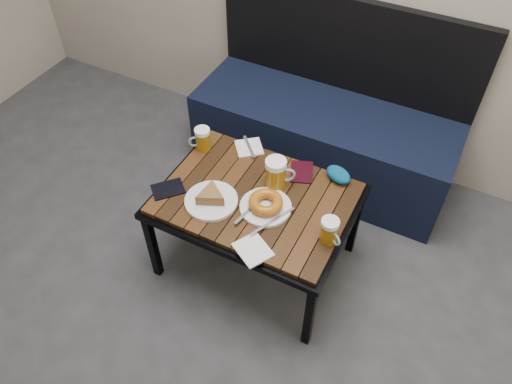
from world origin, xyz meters
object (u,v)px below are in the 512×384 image
at_px(beer_mug_centre, 276,173).
at_px(beer_mug_right, 329,231).
at_px(bench, 324,132).
at_px(passport_navy, 168,189).
at_px(beer_mug_left, 202,139).
at_px(cafe_table, 256,203).
at_px(plate_pie, 211,198).
at_px(knit_pouch, 338,175).
at_px(plate_bagel, 266,204).
at_px(passport_burgundy, 302,172).

relative_size(beer_mug_centre, beer_mug_right, 1.27).
height_order(bench, passport_navy, bench).
distance_m(beer_mug_left, beer_mug_centre, 0.41).
height_order(cafe_table, plate_pie, plate_pie).
relative_size(beer_mug_centre, plate_pie, 0.65).
bearing_deg(knit_pouch, cafe_table, -136.59).
bearing_deg(beer_mug_right, passport_navy, -144.40).
bearing_deg(beer_mug_right, beer_mug_left, -167.46).
distance_m(plate_bagel, passport_burgundy, 0.27).
bearing_deg(beer_mug_left, knit_pouch, 152.79).
distance_m(plate_bagel, knit_pouch, 0.37).
bearing_deg(beer_mug_right, cafe_table, -161.40).
xyz_separation_m(beer_mug_right, passport_navy, (-0.72, -0.06, -0.05)).
bearing_deg(passport_navy, plate_pie, 48.82).
relative_size(bench, beer_mug_centre, 9.54).
bearing_deg(passport_burgundy, beer_mug_centre, -139.90).
height_order(bench, beer_mug_left, bench).
xyz_separation_m(beer_mug_left, beer_mug_centre, (0.41, -0.06, 0.02)).
bearing_deg(beer_mug_left, passport_navy, 54.24).
xyz_separation_m(plate_bagel, knit_pouch, (0.21, 0.30, 0.00)).
bearing_deg(beer_mug_right, passport_burgundy, 159.91).
height_order(bench, plate_bagel, bench).
height_order(beer_mug_right, passport_burgundy, beer_mug_right).
xyz_separation_m(beer_mug_left, plate_pie, (0.21, -0.28, -0.03)).
height_order(bench, knit_pouch, bench).
relative_size(cafe_table, knit_pouch, 6.75).
height_order(cafe_table, plate_bagel, plate_bagel).
relative_size(cafe_table, plate_bagel, 3.02).
bearing_deg(beer_mug_left, beer_mug_right, 125.69).
xyz_separation_m(plate_pie, plate_bagel, (0.22, 0.07, -0.00)).
height_order(plate_bagel, passport_navy, plate_bagel).
distance_m(cafe_table, beer_mug_centre, 0.16).
bearing_deg(plate_bagel, passport_navy, -167.18).
bearing_deg(cafe_table, beer_mug_right, -12.13).
relative_size(beer_mug_centre, knit_pouch, 1.18).
distance_m(bench, plate_bagel, 0.83).
bearing_deg(plate_pie, knit_pouch, 41.13).
bearing_deg(bench, beer_mug_right, -68.55).
xyz_separation_m(beer_mug_left, plate_bagel, (0.43, -0.20, -0.03)).
distance_m(bench, beer_mug_left, 0.76).
bearing_deg(plate_pie, bench, 77.81).
bearing_deg(cafe_table, passport_navy, -158.84).
distance_m(plate_pie, passport_burgundy, 0.43).
bearing_deg(beer_mug_centre, passport_navy, 177.76).
bearing_deg(knit_pouch, plate_pie, -138.87).
relative_size(plate_pie, passport_navy, 1.67).
relative_size(cafe_table, beer_mug_right, 7.27).
xyz_separation_m(beer_mug_centre, knit_pouch, (0.23, 0.16, -0.05)).
xyz_separation_m(cafe_table, passport_navy, (-0.36, -0.14, 0.05)).
bearing_deg(cafe_table, plate_bagel, -32.33).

